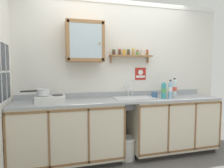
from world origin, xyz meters
TOP-DOWN VIEW (x-y plane):
  - floor at (0.00, 0.00)m, footprint 6.16×6.16m
  - back_wall at (0.00, 0.58)m, footprint 3.76×0.07m
  - lower_cabinet_run at (-0.81, 0.27)m, footprint 1.52×0.59m
  - lower_cabinet_run_right at (0.86, 0.27)m, footprint 1.42×0.59m
  - countertop at (0.00, 0.27)m, footprint 3.12×0.61m
  - backsplash at (0.00, 0.55)m, footprint 3.12×0.02m
  - sink at (0.19, 0.30)m, footprint 0.60×0.43m
  - hot_plate_stove at (-1.04, 0.25)m, footprint 0.39×0.27m
  - saucepan at (-1.14, 0.27)m, footprint 0.37×0.18m
  - bottle_soda_green_0 at (0.81, 0.25)m, footprint 0.07×0.07m
  - bottle_detergent_teal_1 at (0.64, 0.15)m, footprint 0.08×0.08m
  - bottle_water_blue_2 at (0.75, 0.15)m, footprint 0.07×0.07m
  - bottle_opaque_white_3 at (0.84, 0.36)m, footprint 0.07×0.07m
  - bottle_water_clear_4 at (0.97, 0.37)m, footprint 0.08×0.08m
  - mug at (0.56, 0.31)m, footprint 0.12×0.08m
  - wall_cabinet at (-0.54, 0.43)m, footprint 0.56×0.28m
  - spice_shelf at (0.22, 0.49)m, footprint 0.71×0.14m
  - warning_sign at (0.42, 0.55)m, footprint 0.19×0.01m
  - window at (-1.57, 0.06)m, footprint 0.03×0.67m
  - trash_bin at (0.05, 0.19)m, footprint 0.28×0.28m

SIDE VIEW (x-z plane):
  - floor at x=0.00m, z-range 0.00..0.00m
  - trash_bin at x=0.05m, z-range 0.01..0.34m
  - lower_cabinet_run at x=-0.81m, z-range 0.00..0.89m
  - lower_cabinet_run_right at x=0.86m, z-range 0.00..0.89m
  - sink at x=0.19m, z-range 0.66..1.10m
  - countertop at x=0.00m, z-range 0.88..0.91m
  - backsplash at x=0.00m, z-range 0.91..0.99m
  - mug at x=0.56m, z-range 0.91..1.00m
  - hot_plate_stove at x=-1.04m, z-range 0.91..1.00m
  - bottle_opaque_white_3 at x=0.84m, z-range 0.90..1.13m
  - bottle_soda_green_0 at x=0.81m, z-range 0.90..1.18m
  - bottle_detergent_teal_1 at x=0.64m, z-range 0.90..1.18m
  - bottle_water_blue_2 at x=0.75m, z-range 0.90..1.19m
  - bottle_water_clear_4 at x=0.97m, z-range 0.90..1.20m
  - saucepan at x=-1.14m, z-range 1.01..1.10m
  - back_wall at x=0.00m, z-range 0.01..2.49m
  - warning_sign at x=0.42m, z-range 1.18..1.39m
  - window at x=-1.57m, z-range 0.97..1.70m
  - spice_shelf at x=0.22m, z-range 1.48..1.72m
  - wall_cabinet at x=-0.54m, z-range 1.47..2.07m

